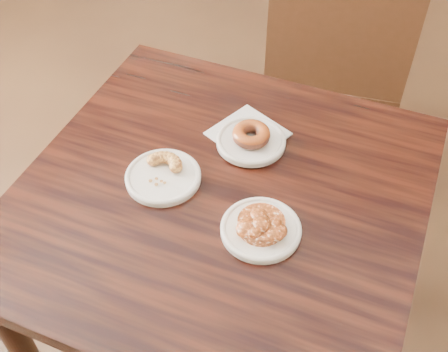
% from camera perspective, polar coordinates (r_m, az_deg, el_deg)
% --- Properties ---
extents(floor, '(5.00, 5.00, 0.00)m').
position_cam_1_polar(floor, '(1.93, 2.41, -12.66)').
color(floor, black).
rests_on(floor, ground).
extents(cafe_table, '(0.99, 0.99, 0.75)m').
position_cam_1_polar(cafe_table, '(1.52, -0.31, -11.01)').
color(cafe_table, black).
rests_on(cafe_table, floor).
extents(chair_far, '(0.52, 0.52, 0.90)m').
position_cam_1_polar(chair_far, '(2.15, 11.47, 11.57)').
color(chair_far, black).
rests_on(chair_far, floor).
extents(napkin, '(0.21, 0.21, 0.00)m').
position_cam_1_polar(napkin, '(1.35, 2.44, 4.32)').
color(napkin, silver).
rests_on(napkin, cafe_table).
extents(plate_donut, '(0.16, 0.16, 0.01)m').
position_cam_1_polar(plate_donut, '(1.32, 2.75, 3.54)').
color(plate_donut, silver).
rests_on(plate_donut, napkin).
extents(plate_cruller, '(0.17, 0.17, 0.01)m').
position_cam_1_polar(plate_cruller, '(1.25, -6.20, -0.11)').
color(plate_cruller, white).
rests_on(plate_cruller, cafe_table).
extents(plate_fritter, '(0.17, 0.17, 0.01)m').
position_cam_1_polar(plate_fritter, '(1.15, 3.76, -5.44)').
color(plate_fritter, white).
rests_on(plate_fritter, cafe_table).
extents(glazed_donut, '(0.09, 0.09, 0.03)m').
position_cam_1_polar(glazed_donut, '(1.30, 2.79, 4.23)').
color(glazed_donut, maroon).
rests_on(glazed_donut, plate_donut).
extents(apple_fritter, '(0.13, 0.13, 0.03)m').
position_cam_1_polar(apple_fritter, '(1.13, 3.81, -4.76)').
color(apple_fritter, '#451C07').
rests_on(apple_fritter, plate_fritter).
extents(cruller_fragment, '(0.10, 0.10, 0.03)m').
position_cam_1_polar(cruller_fragment, '(1.23, -6.28, 0.51)').
color(cruller_fragment, '#5B2D12').
rests_on(cruller_fragment, plate_cruller).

